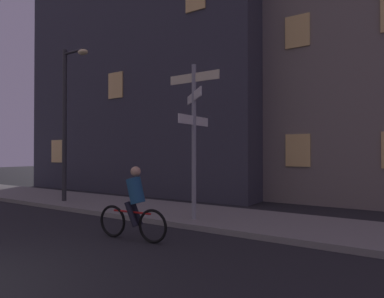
# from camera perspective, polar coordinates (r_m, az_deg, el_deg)

# --- Properties ---
(sidewalk_kerb) EXTENTS (40.00, 2.90, 0.14)m
(sidewalk_kerb) POSITION_cam_1_polar(r_m,az_deg,el_deg) (10.06, -0.34, -11.19)
(sidewalk_kerb) COLOR gray
(sidewalk_kerb) RESTS_ON ground_plane
(signpost) EXTENTS (1.54, 1.44, 4.14)m
(signpost) POSITION_cam_1_polar(r_m,az_deg,el_deg) (8.86, 0.33, 4.04)
(signpost) COLOR gray
(signpost) RESTS_ON sidewalk_kerb
(street_lamp) EXTENTS (1.32, 0.28, 5.59)m
(street_lamp) POSITION_cam_1_polar(r_m,az_deg,el_deg) (13.01, -20.73, 6.13)
(street_lamp) COLOR #2D2D30
(street_lamp) RESTS_ON sidewalk_kerb
(cyclist) EXTENTS (1.82, 0.35, 1.61)m
(cyclist) POSITION_cam_1_polar(r_m,az_deg,el_deg) (7.40, -10.04, -9.67)
(cyclist) COLOR black
(cyclist) RESTS_ON ground_plane
(building_left_block) EXTENTS (13.18, 9.52, 15.21)m
(building_left_block) POSITION_cam_1_polar(r_m,az_deg,el_deg) (20.12, -2.88, 15.77)
(building_left_block) COLOR #383842
(building_left_block) RESTS_ON ground_plane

